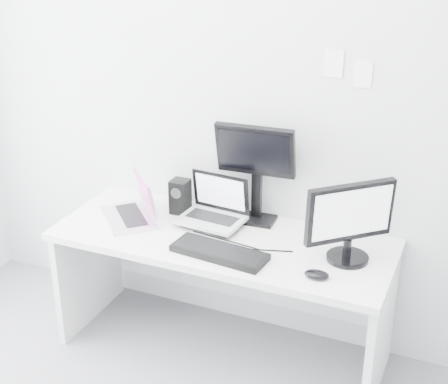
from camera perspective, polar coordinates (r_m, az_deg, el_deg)
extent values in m
plane|color=silver|center=(3.53, 2.09, 7.49)|extent=(3.60, 0.00, 3.60)
cube|color=white|center=(3.65, -0.17, -8.98)|extent=(1.80, 0.70, 0.73)
cube|color=silver|center=(3.63, -8.39, -0.44)|extent=(0.45, 0.45, 0.27)
cube|color=black|center=(3.70, -3.83, -0.39)|extent=(0.13, 0.13, 0.20)
cube|color=#B9BCC1|center=(3.51, -1.16, -0.94)|extent=(0.36, 0.29, 0.28)
cube|color=black|center=(3.52, 2.79, 1.74)|extent=(0.44, 0.18, 0.58)
cube|color=black|center=(3.21, 10.94, -2.54)|extent=(0.48, 0.46, 0.42)
cube|color=black|center=(3.28, -0.40, -5.28)|extent=(0.50, 0.22, 0.03)
ellipsoid|color=black|center=(3.12, 8.07, -7.12)|extent=(0.13, 0.09, 0.04)
cube|color=white|center=(3.33, 9.48, 10.97)|extent=(0.10, 0.00, 0.14)
cube|color=white|center=(3.31, 11.98, 9.98)|extent=(0.09, 0.00, 0.13)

